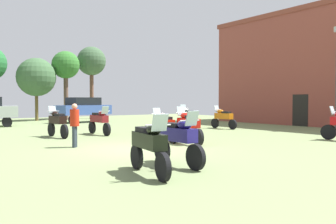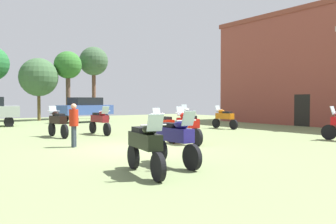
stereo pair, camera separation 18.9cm
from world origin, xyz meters
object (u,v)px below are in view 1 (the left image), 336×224
(motorcycle_9, at_px, (188,117))
(tree_7, at_px, (36,77))
(motorcycle_2, at_px, (163,125))
(motorcycle_8, at_px, (178,139))
(brick_building, at_px, (330,68))
(motorcycle_7, at_px, (57,122))
(motorcycle_10, at_px, (223,117))
(motorcycle_11, at_px, (149,144))
(tree_4, at_px, (91,62))
(tree_3, at_px, (66,66))
(motorcycle_5, at_px, (99,121))
(car_3, at_px, (84,108))
(motorcycle_12, at_px, (188,125))
(person_1, at_px, (75,122))

(motorcycle_9, distance_m, tree_7, 15.73)
(motorcycle_2, bearing_deg, motorcycle_8, -113.99)
(brick_building, bearing_deg, motorcycle_7, 170.83)
(motorcycle_10, distance_m, tree_7, 17.52)
(motorcycle_11, bearing_deg, brick_building, -150.69)
(tree_4, bearing_deg, tree_3, -167.17)
(brick_building, distance_m, motorcycle_5, 17.35)
(motorcycle_9, distance_m, car_3, 10.24)
(brick_building, relative_size, motorcycle_11, 7.62)
(motorcycle_10, distance_m, tree_4, 17.10)
(motorcycle_5, xyz_separation_m, motorcycle_9, (6.07, 0.21, 0.01))
(motorcycle_8, bearing_deg, motorcycle_10, -138.97)
(motorcycle_9, distance_m, motorcycle_12, 7.57)
(tree_7, bearing_deg, motorcycle_2, -90.74)
(motorcycle_2, relative_size, tree_7, 0.40)
(tree_4, height_order, tree_7, tree_4)
(car_3, bearing_deg, motorcycle_10, -168.87)
(motorcycle_10, relative_size, tree_4, 0.30)
(motorcycle_7, bearing_deg, tree_4, 56.48)
(motorcycle_8, bearing_deg, tree_4, -107.74)
(motorcycle_10, height_order, motorcycle_12, motorcycle_12)
(motorcycle_12, bearing_deg, motorcycle_8, -121.48)
(motorcycle_9, bearing_deg, motorcycle_10, -20.70)
(brick_building, relative_size, car_3, 3.74)
(motorcycle_11, height_order, tree_3, tree_3)
(motorcycle_10, relative_size, tree_7, 0.39)
(brick_building, relative_size, motorcycle_9, 7.66)
(motorcycle_7, distance_m, motorcycle_11, 9.87)
(motorcycle_2, bearing_deg, car_3, 87.65)
(motorcycle_9, xyz_separation_m, tree_7, (-4.94, 14.62, 3.03))
(motorcycle_7, xyz_separation_m, motorcycle_8, (0.07, -9.31, 0.00))
(brick_building, relative_size, motorcycle_10, 8.05)
(motorcycle_7, bearing_deg, tree_7, 73.42)
(person_1, relative_size, tree_7, 0.30)
(motorcycle_2, distance_m, tree_4, 21.11)
(brick_building, xyz_separation_m, motorcycle_11, (-20.12, -6.74, -3.39))
(motorcycle_7, relative_size, tree_3, 0.35)
(motorcycle_5, distance_m, tree_3, 15.72)
(car_3, distance_m, tree_4, 7.45)
(brick_building, xyz_separation_m, car_3, (-13.32, 13.15, -2.95))
(motorcycle_7, height_order, motorcycle_11, motorcycle_7)
(car_3, relative_size, tree_7, 0.84)
(tree_3, bearing_deg, person_1, -109.48)
(person_1, bearing_deg, brick_building, 131.43)
(motorcycle_7, distance_m, tree_7, 15.49)
(motorcycle_5, distance_m, tree_7, 15.19)
(motorcycle_9, xyz_separation_m, motorcycle_11, (-9.44, -10.00, -0.02))
(tree_7, bearing_deg, brick_building, -48.87)
(motorcycle_12, xyz_separation_m, tree_7, (-0.13, 20.47, 3.03))
(brick_building, distance_m, tree_7, 23.75)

